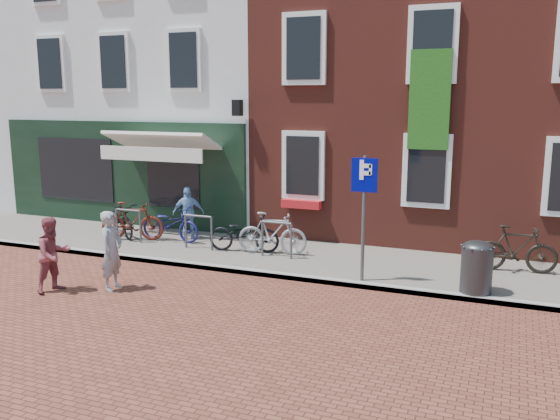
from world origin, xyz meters
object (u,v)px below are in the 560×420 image
at_px(litter_bin, 477,264).
at_px(bicycle_5, 516,249).
at_px(parking_sign, 364,196).
at_px(bicycle_1, 132,221).
at_px(bicycle_3, 272,233).
at_px(cafe_person, 188,213).
at_px(boy, 53,254).
at_px(bicycle_2, 170,224).
at_px(bicycle_4, 244,233).
at_px(bicycle_0, 121,219).
at_px(woman, 112,251).

height_order(litter_bin, bicycle_5, litter_bin).
height_order(parking_sign, bicycle_1, parking_sign).
bearing_deg(bicycle_5, bicycle_3, 90.90).
bearing_deg(bicycle_3, cafe_person, 68.47).
bearing_deg(cafe_person, boy, 53.50).
relative_size(bicycle_2, bicycle_3, 1.03).
bearing_deg(bicycle_5, boy, 112.47).
xyz_separation_m(parking_sign, bicycle_5, (2.81, 1.75, -1.20)).
bearing_deg(bicycle_4, bicycle_0, 74.48).
bearing_deg(cafe_person, bicycle_3, 136.41).
bearing_deg(bicycle_1, cafe_person, -78.16).
relative_size(parking_sign, boy, 1.71).
height_order(parking_sign, bicycle_4, parking_sign).
bearing_deg(bicycle_5, parking_sign, 116.88).
height_order(bicycle_1, bicycle_4, bicycle_1).
height_order(bicycle_0, bicycle_3, bicycle_3).
xyz_separation_m(parking_sign, boy, (-5.38, -2.52, -1.06)).
relative_size(cafe_person, bicycle_0, 0.80).
relative_size(woman, bicycle_1, 0.95).
height_order(litter_bin, bicycle_1, litter_bin).
bearing_deg(woman, bicycle_3, -36.25).
distance_m(boy, bicycle_3, 4.76).
height_order(bicycle_1, bicycle_3, same).
bearing_deg(bicycle_3, bicycle_0, 78.43).
distance_m(woman, bicycle_0, 4.18).
height_order(woman, bicycle_2, woman).
relative_size(bicycle_1, bicycle_5, 1.00).
xyz_separation_m(boy, bicycle_5, (8.19, 4.27, -0.14)).
relative_size(woman, boy, 1.07).
height_order(boy, bicycle_4, boy).
height_order(parking_sign, woman, parking_sign).
distance_m(woman, boy, 1.09).
relative_size(litter_bin, woman, 0.68).
xyz_separation_m(cafe_person, bicycle_2, (-0.31, -0.37, -0.23)).
relative_size(litter_bin, parking_sign, 0.43).
height_order(woman, bicycle_4, woman).
relative_size(litter_bin, bicycle_0, 0.63).
bearing_deg(bicycle_2, woman, -162.30).
height_order(bicycle_2, bicycle_3, bicycle_3).
bearing_deg(litter_bin, bicycle_5, 68.35).
bearing_deg(bicycle_5, bicycle_2, 87.33).
distance_m(cafe_person, bicycle_4, 1.98).
height_order(bicycle_0, bicycle_1, bicycle_1).
distance_m(cafe_person, bicycle_3, 2.62).
bearing_deg(woman, bicycle_2, 9.55).
bearing_deg(bicycle_0, bicycle_5, -54.46).
height_order(cafe_person, bicycle_4, cafe_person).
distance_m(bicycle_0, bicycle_5, 9.59).
relative_size(woman, bicycle_4, 0.92).
height_order(bicycle_3, bicycle_4, bicycle_3).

